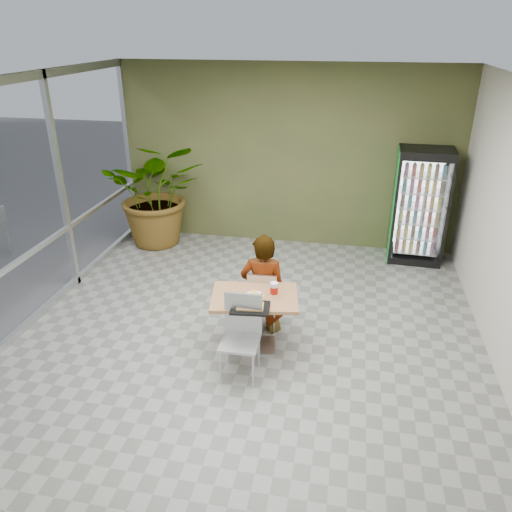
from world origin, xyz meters
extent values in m
plane|color=gray|center=(0.00, 0.00, 0.00)|extent=(7.00, 7.00, 0.00)
cube|color=tan|center=(0.11, -0.01, 0.73)|extent=(1.14, 0.88, 0.04)
cylinder|color=silver|center=(0.11, -0.01, 0.35)|extent=(0.10, 0.10, 0.71)
cube|color=silver|center=(0.11, -0.01, 0.02)|extent=(0.58, 0.49, 0.04)
cube|color=silver|center=(0.13, 0.52, 0.41)|extent=(0.39, 0.39, 0.03)
cube|color=silver|center=(0.14, 0.34, 0.63)|extent=(0.38, 0.04, 0.45)
cylinder|color=silver|center=(0.29, 0.69, 0.20)|extent=(0.02, 0.02, 0.41)
cylinder|color=silver|center=(-0.04, 0.68, 0.20)|extent=(0.02, 0.02, 0.41)
cylinder|color=silver|center=(0.30, 0.36, 0.20)|extent=(0.02, 0.02, 0.41)
cylinder|color=silver|center=(-0.02, 0.35, 0.20)|extent=(0.02, 0.02, 0.41)
cube|color=silver|center=(0.06, -0.60, 0.47)|extent=(0.44, 0.44, 0.03)
cube|color=silver|center=(0.06, -0.39, 0.72)|extent=(0.43, 0.04, 0.52)
cylinder|color=silver|center=(-0.12, -0.78, 0.23)|extent=(0.02, 0.02, 0.47)
cylinder|color=silver|center=(0.25, -0.78, 0.23)|extent=(0.02, 0.02, 0.47)
cylinder|color=silver|center=(-0.13, -0.41, 0.23)|extent=(0.02, 0.02, 0.47)
cylinder|color=silver|center=(0.24, -0.41, 0.23)|extent=(0.02, 0.02, 0.47)
imported|color=black|center=(0.13, 0.47, 0.53)|extent=(0.62, 0.41, 1.65)
cylinder|color=white|center=(0.11, -0.01, 0.76)|extent=(0.24, 0.24, 0.01)
cylinder|color=white|center=(0.34, 0.04, 0.83)|extent=(0.09, 0.09, 0.16)
cylinder|color=#B9160B|center=(0.34, 0.04, 0.83)|extent=(0.10, 0.10, 0.09)
cylinder|color=white|center=(0.34, 0.04, 0.92)|extent=(0.10, 0.10, 0.01)
cube|color=white|center=(-0.14, -0.13, 0.76)|extent=(0.17, 0.17, 0.02)
cube|color=black|center=(0.12, -0.32, 0.76)|extent=(0.49, 0.38, 0.03)
cube|color=black|center=(2.32, 3.14, 0.97)|extent=(0.90, 0.72, 1.93)
cube|color=green|center=(1.88, 3.14, 0.97)|extent=(0.04, 0.66, 1.89)
cube|color=white|center=(2.32, 2.82, 0.99)|extent=(0.70, 0.04, 1.55)
imported|color=#306A2A|center=(-2.27, 2.98, 0.97)|extent=(2.04, 1.86, 1.94)
camera|label=1|loc=(1.14, -5.18, 3.73)|focal=35.00mm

